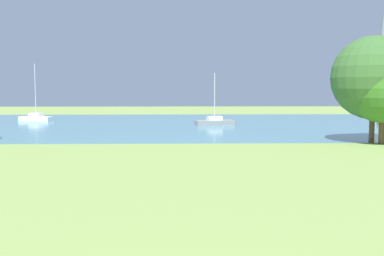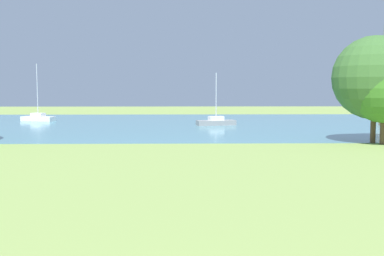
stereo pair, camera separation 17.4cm
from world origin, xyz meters
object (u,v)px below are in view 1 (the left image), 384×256
Objects in this scene: sailboat_white at (36,118)px; tree_mid_shore at (383,88)px; sailboat_gray at (215,122)px; tree_east_near at (374,78)px.

tree_mid_shore is (36.67, -26.44, 4.13)m from sailboat_white.
tree_mid_shore is (12.42, -18.83, 4.15)m from sailboat_gray.
tree_east_near reaches higher than sailboat_gray.
tree_mid_shore is at bearing -64.83° from tree_east_near.
sailboat_gray is at bearing -17.43° from sailboat_white.
sailboat_white reaches higher than sailboat_gray.
sailboat_white is 0.88× the size of tree_east_near.
sailboat_gray is 0.81× the size of sailboat_white.
tree_east_near is (11.99, -17.93, 5.05)m from sailboat_gray.
sailboat_gray is 22.15m from tree_east_near.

